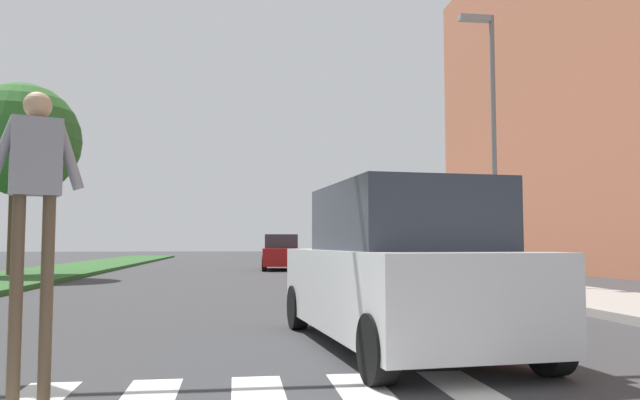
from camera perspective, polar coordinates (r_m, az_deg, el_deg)
name	(u,v)px	position (r m, az deg, el deg)	size (l,w,h in m)	color
ground_plane	(230,272)	(27.41, -8.39, -6.64)	(140.00, 140.00, 0.00)	#38383A
median_strip	(43,274)	(26.48, -24.32, -6.25)	(3.93, 64.00, 0.15)	#2D5B28
tree_far	(16,135)	(24.84, -26.32, 5.40)	(3.65, 3.65, 6.86)	#4C3823
tree_distant	(22,140)	(24.81, -25.89, 5.02)	(4.09, 4.09, 6.91)	#4C3823
sidewalk_right	(415,271)	(26.51, 8.83, -6.56)	(3.00, 64.00, 0.15)	#9E9991
street_lamp_right	(490,123)	(17.80, 15.51, 6.89)	(1.02, 0.24, 7.50)	slate
pedestrian_performer	(35,194)	(5.42, -24.93, 0.51)	(0.73, 0.36, 2.49)	brown
suv_crossing	(398,271)	(7.60, 7.27, -6.54)	(2.36, 4.76, 1.97)	silver
sedan_midblock	(281,253)	(29.64, -3.66, -4.96)	(1.97, 4.39, 1.69)	maroon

